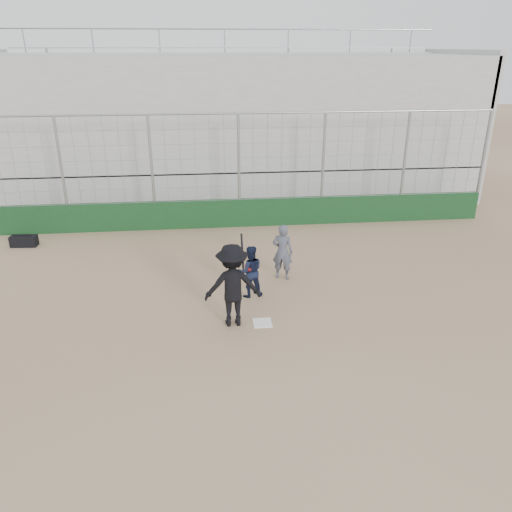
{
  "coord_description": "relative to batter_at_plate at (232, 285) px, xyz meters",
  "views": [
    {
      "loc": [
        -1.25,
        -10.22,
        6.09
      ],
      "look_at": [
        0.0,
        1.4,
        1.15
      ],
      "focal_mm": 35.0,
      "sensor_mm": 36.0,
      "label": 1
    }
  ],
  "objects": [
    {
      "name": "ground",
      "position": [
        0.69,
        -0.08,
        -1.0
      ],
      "size": [
        90.0,
        90.0,
        0.0
      ],
      "primitive_type": "plane",
      "color": "#806045",
      "rests_on": "ground"
    },
    {
      "name": "catcher_crouched",
      "position": [
        0.54,
        1.34,
        -0.52
      ],
      "size": [
        0.76,
        0.63,
        0.98
      ],
      "color": "black",
      "rests_on": "ground"
    },
    {
      "name": "home_plate",
      "position": [
        0.69,
        -0.08,
        -0.99
      ],
      "size": [
        0.44,
        0.44,
        0.02
      ],
      "primitive_type": "cube",
      "color": "white",
      "rests_on": "ground"
    },
    {
      "name": "bleachers",
      "position": [
        0.69,
        11.87,
        1.92
      ],
      "size": [
        20.25,
        6.7,
        6.98
      ],
      "color": "#9C9C9C",
      "rests_on": "ground"
    },
    {
      "name": "equipment_bag",
      "position": [
        -6.51,
        5.68,
        -0.82
      ],
      "size": [
        0.86,
        0.42,
        0.39
      ],
      "color": "black",
      "rests_on": "ground"
    },
    {
      "name": "batter_at_plate",
      "position": [
        0.0,
        0.0,
        0.0
      ],
      "size": [
        1.32,
        0.83,
        2.13
      ],
      "color": "black",
      "rests_on": "ground"
    },
    {
      "name": "backstop",
      "position": [
        0.69,
        6.92,
        -0.05
      ],
      "size": [
        18.1,
        0.25,
        4.04
      ],
      "color": "black",
      "rests_on": "ground"
    },
    {
      "name": "umpire",
      "position": [
        1.54,
        2.35,
        -0.28
      ],
      "size": [
        0.68,
        0.57,
        1.44
      ],
      "primitive_type": "imported",
      "rotation": [
        0.0,
        0.0,
        2.77
      ],
      "color": "#454A58",
      "rests_on": "ground"
    }
  ]
}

